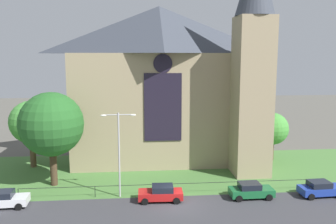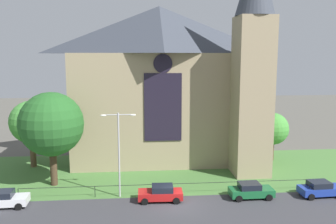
{
  "view_description": "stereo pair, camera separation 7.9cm",
  "coord_description": "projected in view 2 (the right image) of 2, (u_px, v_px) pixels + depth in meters",
  "views": [
    {
      "loc": [
        -3.9,
        -31.48,
        13.64
      ],
      "look_at": [
        -0.27,
        8.0,
        7.47
      ],
      "focal_mm": 38.5,
      "sensor_mm": 36.0,
      "label": 1
    },
    {
      "loc": [
        -3.82,
        -31.49,
        13.64
      ],
      "look_at": [
        -0.27,
        8.0,
        7.47
      ],
      "focal_mm": 38.5,
      "sensor_mm": 36.0,
      "label": 2
    }
  ],
  "objects": [
    {
      "name": "tree_left_near",
      "position": [
        51.0,
        124.0,
        37.55
      ],
      "size": [
        6.73,
        6.73,
        9.99
      ],
      "color": "#423021",
      "rests_on": "ground"
    },
    {
      "name": "parked_car_blue",
      "position": [
        320.0,
        189.0,
        35.36
      ],
      "size": [
        4.28,
        2.19,
        1.51
      ],
      "rotation": [
        0.0,
        0.0,
        0.05
      ],
      "color": "#1E3899",
      "rests_on": "ground"
    },
    {
      "name": "iron_railing",
      "position": [
        169.0,
        185.0,
        35.68
      ],
      "size": [
        29.08,
        0.07,
        1.13
      ],
      "color": "black",
      "rests_on": "ground"
    },
    {
      "name": "church_building",
      "position": [
        166.0,
        82.0,
        47.14
      ],
      "size": [
        23.2,
        16.2,
        26.0
      ],
      "color": "tan",
      "rests_on": "ground"
    },
    {
      "name": "tree_left_far",
      "position": [
        31.0,
        122.0,
        44.0
      ],
      "size": [
        5.23,
        5.23,
        8.29
      ],
      "color": "brown",
      "rests_on": "ground"
    },
    {
      "name": "road_asphalt",
      "position": [
        181.0,
        214.0,
        31.46
      ],
      "size": [
        120.0,
        8.0,
        0.01
      ],
      "primitive_type": "cube",
      "color": "#38383D",
      "rests_on": "ground"
    },
    {
      "name": "parked_car_green",
      "position": [
        251.0,
        190.0,
        34.89
      ],
      "size": [
        4.22,
        2.06,
        1.51
      ],
      "rotation": [
        0.0,
        0.0,
        0.01
      ],
      "color": "#196033",
      "rests_on": "ground"
    },
    {
      "name": "grass_verge",
      "position": [
        170.0,
        176.0,
        41.3
      ],
      "size": [
        120.0,
        20.0,
        0.01
      ],
      "primitive_type": "cube",
      "color": "#477538",
      "rests_on": "ground"
    },
    {
      "name": "ground",
      "position": [
        169.0,
        171.0,
        43.27
      ],
      "size": [
        160.0,
        160.0,
        0.0
      ],
      "primitive_type": "plane",
      "color": "#56544C"
    },
    {
      "name": "streetlamp_near",
      "position": [
        119.0,
        144.0,
        34.48
      ],
      "size": [
        3.37,
        0.26,
        8.35
      ],
      "color": "#B2B2B7",
      "rests_on": "ground"
    },
    {
      "name": "tree_right_far",
      "position": [
        273.0,
        129.0,
        47.12
      ],
      "size": [
        4.2,
        4.2,
        6.34
      ],
      "color": "#4C3823",
      "rests_on": "ground"
    },
    {
      "name": "parked_car_red",
      "position": [
        161.0,
        193.0,
        34.2
      ],
      "size": [
        4.26,
        2.13,
        1.51
      ],
      "rotation": [
        0.0,
        0.0,
        3.11
      ],
      "color": "#B21919",
      "rests_on": "ground"
    },
    {
      "name": "parked_car_white",
      "position": [
        4.0,
        199.0,
        32.79
      ],
      "size": [
        4.27,
        2.17,
        1.51
      ],
      "rotation": [
        0.0,
        0.0,
        0.04
      ],
      "color": "silver",
      "rests_on": "ground"
    }
  ]
}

